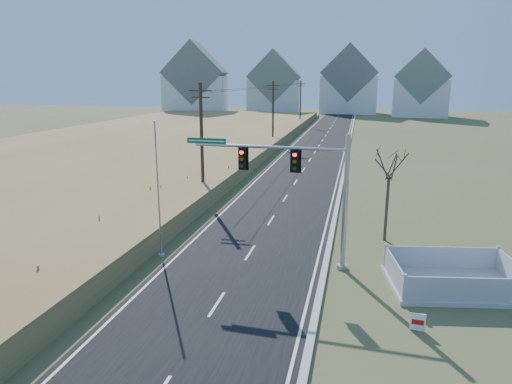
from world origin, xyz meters
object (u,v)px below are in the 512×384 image
(open_sign, at_px, (418,322))
(traffic_signal_mast, at_px, (308,185))
(flagpole, at_px, (159,204))
(bare_tree, at_px, (390,163))
(fence_enclosure, at_px, (453,282))

(open_sign, bearing_deg, traffic_signal_mast, 135.66)
(traffic_signal_mast, distance_m, flagpole, 7.83)
(open_sign, height_order, flagpole, flagpole)
(open_sign, relative_size, flagpole, 0.10)
(open_sign, xyz_separation_m, bare_tree, (-0.74, 10.06, 4.29))
(traffic_signal_mast, xyz_separation_m, open_sign, (4.86, -5.42, -3.83))
(traffic_signal_mast, distance_m, open_sign, 8.22)
(fence_enclosure, relative_size, bare_tree, 1.08)
(bare_tree, bearing_deg, traffic_signal_mast, -131.53)
(open_sign, distance_m, bare_tree, 10.96)
(traffic_signal_mast, height_order, open_sign, traffic_signal_mast)
(flagpole, relative_size, bare_tree, 1.26)
(traffic_signal_mast, bearing_deg, open_sign, -45.15)
(traffic_signal_mast, bearing_deg, bare_tree, 51.45)
(fence_enclosure, height_order, bare_tree, bare_tree)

